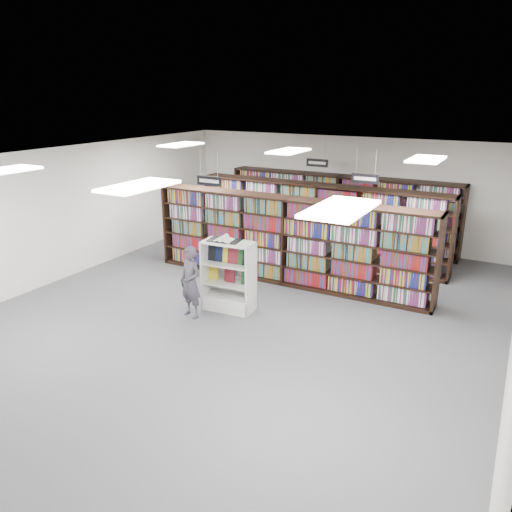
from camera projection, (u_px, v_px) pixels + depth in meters
The scene contains 19 objects.
floor at pixel (245, 312), 10.54m from camera, with size 12.00×12.00×0.00m, color #515156.
ceiling at pixel (244, 159), 9.54m from camera, with size 10.00×12.00×0.10m, color white.
wall_back at pixel (344, 190), 15.04m from camera, with size 10.00×0.10×3.20m, color white.
wall_left at pixel (70, 212), 12.32m from camera, with size 0.10×12.00×3.20m, color white.
bookshelf_row_near at pixel (287, 241), 11.88m from camera, with size 7.00×0.60×2.10m.
bookshelf_row_mid at pixel (318, 223), 13.55m from camera, with size 7.00×0.60×2.10m.
bookshelf_row_far at pixel (340, 210), 14.96m from camera, with size 7.00×0.60×2.10m.
aisle_sign_left at pixel (209, 180), 11.27m from camera, with size 0.65×0.02×0.80m.
aisle_sign_right at pixel (365, 178), 11.56m from camera, with size 0.65×0.02×0.80m.
aisle_sign_center at pixel (317, 162), 14.14m from camera, with size 0.65×0.02×0.80m.
troffer_front_left at pixel (2, 171), 8.42m from camera, with size 0.60×1.20×0.04m, color white.
troffer_front_center at pixel (139, 186), 7.05m from camera, with size 0.60×1.20×0.04m, color white.
troffer_front_right at pixel (341, 209), 5.69m from camera, with size 0.60×1.20×0.04m, color white.
troffer_back_left at pixel (181, 145), 12.59m from camera, with size 0.60×1.20×0.04m, color white.
troffer_back_center at pixel (289, 151), 11.22m from camera, with size 0.60×1.20×0.04m, color white.
troffer_back_right at pixel (426, 159), 9.85m from camera, with size 0.60×1.20×0.04m, color white.
endcap_display at pixel (230, 287), 10.56m from camera, with size 1.12×0.63×1.50m.
open_book at pixel (224, 239), 10.29m from camera, with size 0.71×0.47×0.13m.
shopper at pixel (191, 282), 10.13m from camera, with size 0.55×0.36×1.50m, color #47434C.
Camera 1 is at (4.83, -8.35, 4.43)m, focal length 35.00 mm.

